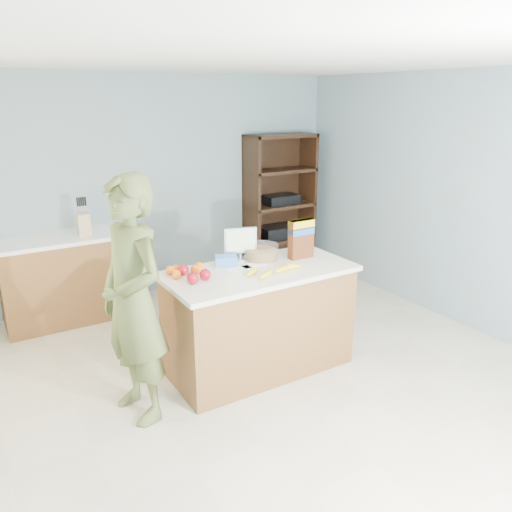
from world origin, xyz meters
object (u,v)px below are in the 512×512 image
cereal_box (301,236)px  person (133,301)px  tv (240,242)px  shelving_unit (278,207)px  counter_peninsula (259,323)px

cereal_box → person: bearing=-174.0°
person → cereal_box: size_ratio=5.26×
person → tv: person is taller
tv → cereal_box: 0.53m
person → cereal_box: person is taller
shelving_unit → person: bearing=-140.9°
tv → person: bearing=-159.9°
counter_peninsula → shelving_unit: (1.55, 2.05, 0.45)m
person → tv: 1.16m
tv → cereal_box: (0.47, -0.23, 0.04)m
shelving_unit → person: size_ratio=1.01×
counter_peninsula → shelving_unit: size_ratio=0.87×
tv → cereal_box: bearing=-26.1°
shelving_unit → tv: size_ratio=6.38×
tv → cereal_box: size_ratio=0.84×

